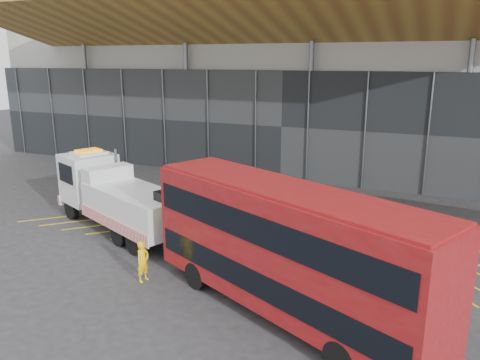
% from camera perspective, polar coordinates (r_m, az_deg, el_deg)
% --- Properties ---
extents(ground_plane, '(120.00, 120.00, 0.00)m').
position_cam_1_polar(ground_plane, '(26.22, -7.37, -5.17)').
color(ground_plane, '#2C2C2E').
extents(road_markings, '(26.36, 7.16, 0.01)m').
position_cam_1_polar(road_markings, '(24.22, 2.49, -6.74)').
color(road_markings, gold).
rests_on(road_markings, ground_plane).
extents(construction_building, '(55.00, 23.97, 18.00)m').
position_cam_1_polar(construction_building, '(40.96, 8.44, 14.64)').
color(construction_building, '#979791').
rests_on(construction_building, ground_plane).
extents(recovery_truck, '(11.01, 6.32, 3.96)m').
position_cam_1_polar(recovery_truck, '(25.36, -14.84, -1.89)').
color(recovery_truck, black).
rests_on(recovery_truck, ground_plane).
extents(bus_towed, '(11.50, 7.25, 4.67)m').
position_cam_1_polar(bus_towed, '(16.20, 5.52, -8.00)').
color(bus_towed, maroon).
rests_on(bus_towed, ground_plane).
extents(worker, '(0.49, 0.67, 1.70)m').
position_cam_1_polar(worker, '(19.59, -11.75, -9.69)').
color(worker, yellow).
rests_on(worker, ground_plane).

